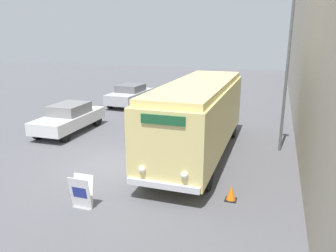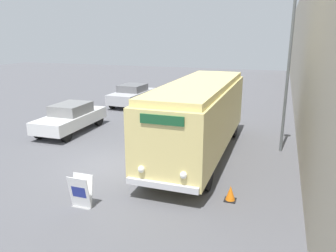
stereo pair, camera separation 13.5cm
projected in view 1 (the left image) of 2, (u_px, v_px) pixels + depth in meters
name	position (u px, v px, depth m)	size (l,w,h in m)	color
ground_plane	(112.00, 165.00, 13.03)	(80.00, 80.00, 0.00)	#56565B
building_wall_right	(302.00, 50.00, 18.85)	(0.30, 60.00, 8.31)	#B2A893
vintage_bus	(199.00, 115.00, 13.71)	(2.44, 9.14, 3.16)	black
sign_board	(82.00, 192.00, 9.74)	(0.67, 0.38, 1.01)	gray
streetlamp	(289.00, 46.00, 13.51)	(0.36, 0.36, 7.14)	#595E60
parked_car_near	(69.00, 118.00, 17.36)	(1.91, 4.56, 1.50)	black
parked_car_mid	(130.00, 95.00, 23.94)	(2.10, 4.36, 1.52)	black
traffic_cone	(231.00, 193.00, 10.23)	(0.36, 0.36, 0.50)	black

